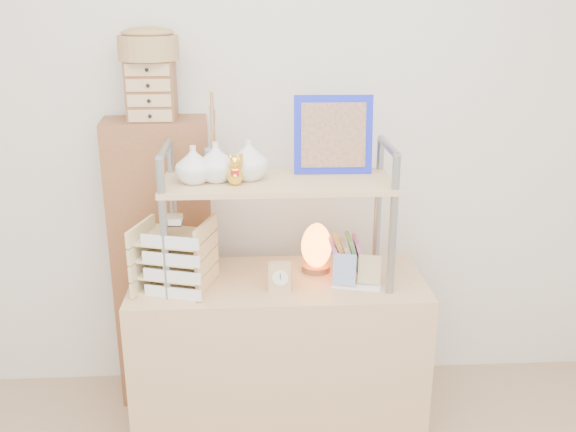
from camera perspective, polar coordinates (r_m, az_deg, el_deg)
name	(u,v)px	position (r m, az deg, el deg)	size (l,w,h in m)	color
room_shell	(290,63)	(1.61, 0.22, 13.45)	(3.42, 3.41, 2.61)	silver
desk	(279,359)	(2.82, -0.83, -12.59)	(1.20, 0.50, 0.75)	tan
cabinet	(164,263)	(3.04, -10.98, -4.17)	(0.45, 0.24, 1.35)	brown
hutch	(263,177)	(2.51, -2.22, 3.47)	(0.90, 0.34, 0.73)	gray
letter_tray	(175,260)	(2.55, -10.05, -3.90)	(0.31, 0.30, 0.31)	#D2BA7E
salt_lamp	(316,247)	(2.69, 2.53, -2.76)	(0.14, 0.13, 0.21)	brown
desk_clock	(280,277)	(2.51, -0.71, -5.46)	(0.09, 0.05, 0.12)	tan
postcard_stand	(356,278)	(2.58, 6.09, -5.48)	(0.20, 0.10, 0.14)	white
drawer_chest	(151,91)	(2.81, -12.06, 10.85)	(0.20, 0.16, 0.25)	brown
woven_basket	(148,48)	(2.79, -12.30, 14.41)	(0.25, 0.25, 0.10)	olive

